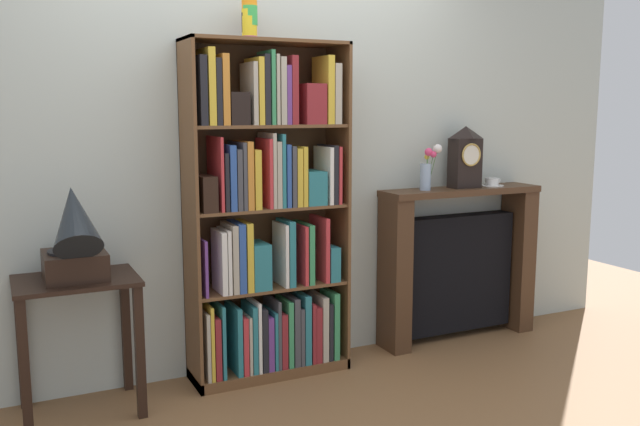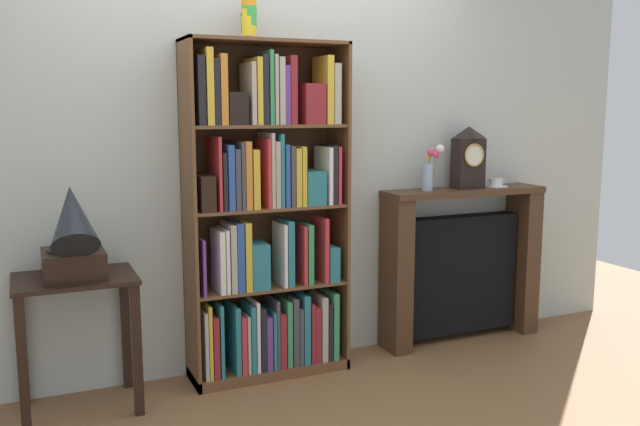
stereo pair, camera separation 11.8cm
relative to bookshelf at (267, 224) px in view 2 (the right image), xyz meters
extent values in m
cube|color=brown|center=(0.01, -0.09, -0.88)|extent=(8.01, 6.40, 0.02)
cube|color=beige|center=(0.16, 0.20, 0.47)|extent=(5.01, 0.08, 2.68)
cube|color=brown|center=(-0.43, 0.01, 0.07)|extent=(0.02, 0.31, 1.88)
cube|color=brown|center=(0.45, 0.01, 0.07)|extent=(0.02, 0.31, 1.88)
cube|color=#4C311C|center=(0.01, 0.16, 0.07)|extent=(0.90, 0.01, 1.88)
cube|color=brown|center=(0.01, 0.01, 0.99)|extent=(0.90, 0.31, 0.02)
cube|color=brown|center=(0.01, 0.01, -0.84)|extent=(0.90, 0.31, 0.06)
cube|color=#B2A893|center=(-0.39, -0.01, -0.63)|extent=(0.02, 0.24, 0.38)
cube|color=gold|center=(-0.37, -0.02, -0.61)|extent=(0.02, 0.23, 0.41)
cube|color=maroon|center=(-0.34, -0.01, -0.64)|extent=(0.03, 0.25, 0.34)
cube|color=teal|center=(-0.30, -0.02, -0.61)|extent=(0.02, 0.23, 0.41)
cube|color=teal|center=(-0.21, -0.01, -0.62)|extent=(0.03, 0.24, 0.38)
cube|color=#C63338|center=(-0.18, 0.00, -0.65)|extent=(0.03, 0.26, 0.33)
cube|color=#B2A893|center=(-0.15, 0.00, -0.65)|extent=(0.02, 0.26, 0.33)
cube|color=teal|center=(-0.13, -0.03, -0.62)|extent=(0.03, 0.21, 0.38)
cube|color=white|center=(-0.10, -0.03, -0.61)|extent=(0.02, 0.20, 0.40)
cube|color=black|center=(-0.07, -0.02, -0.63)|extent=(0.03, 0.22, 0.36)
cube|color=#663884|center=(-0.03, -0.03, -0.66)|extent=(0.03, 0.21, 0.31)
cube|color=teal|center=(0.00, -0.03, -0.65)|extent=(0.02, 0.21, 0.33)
cube|color=#424247|center=(0.02, -0.01, -0.62)|extent=(0.02, 0.24, 0.39)
cube|color=maroon|center=(0.05, 0.00, -0.65)|extent=(0.03, 0.26, 0.32)
cube|color=#388E56|center=(0.09, -0.03, -0.62)|extent=(0.03, 0.21, 0.38)
cube|color=#424247|center=(0.12, -0.02, -0.62)|extent=(0.03, 0.23, 0.39)
cube|color=#424247|center=(0.16, -0.02, -0.65)|extent=(0.02, 0.22, 0.33)
cube|color=teal|center=(0.19, -0.01, -0.61)|extent=(0.04, 0.25, 0.40)
cube|color=maroon|center=(0.23, -0.02, -0.64)|extent=(0.02, 0.23, 0.35)
cube|color=maroon|center=(0.26, 0.00, -0.65)|extent=(0.04, 0.26, 0.33)
cube|color=#B2A893|center=(0.30, -0.01, -0.62)|extent=(0.04, 0.25, 0.38)
cube|color=black|center=(0.34, 0.00, -0.64)|extent=(0.02, 0.26, 0.34)
cube|color=#388E56|center=(0.37, -0.03, -0.61)|extent=(0.03, 0.20, 0.40)
cube|color=brown|center=(0.01, 0.01, -0.35)|extent=(0.86, 0.29, 0.02)
cube|color=#663884|center=(-0.39, -0.02, -0.19)|extent=(0.02, 0.23, 0.30)
cube|color=white|center=(-0.29, -0.03, -0.18)|extent=(0.03, 0.20, 0.34)
cube|color=white|center=(-0.26, -0.03, -0.17)|extent=(0.02, 0.20, 0.35)
cube|color=#B2A893|center=(-0.23, -0.02, -0.16)|extent=(0.03, 0.23, 0.37)
cube|color=#2D519E|center=(-0.19, -0.02, -0.16)|extent=(0.04, 0.22, 0.38)
cube|color=gold|center=(-0.15, -0.03, -0.16)|extent=(0.03, 0.21, 0.38)
cube|color=teal|center=(-0.08, -0.03, -0.22)|extent=(0.10, 0.20, 0.25)
cube|color=white|center=(0.06, -0.03, -0.17)|extent=(0.02, 0.20, 0.35)
cube|color=teal|center=(0.10, -0.03, -0.16)|extent=(0.04, 0.21, 0.37)
cube|color=#C63338|center=(0.18, -0.01, -0.18)|extent=(0.02, 0.24, 0.34)
cube|color=#388E56|center=(0.22, -0.01, -0.17)|extent=(0.03, 0.25, 0.34)
cube|color=#C63338|center=(0.31, -0.02, -0.16)|extent=(0.02, 0.23, 0.37)
cube|color=teal|center=(0.36, -0.04, -0.24)|extent=(0.06, 0.19, 0.20)
cube|color=brown|center=(0.01, 0.01, 0.10)|extent=(0.86, 0.29, 0.02)
cube|color=black|center=(-0.36, -0.02, 0.20)|extent=(0.08, 0.23, 0.19)
cube|color=#C63338|center=(-0.29, 0.00, 0.30)|extent=(0.02, 0.26, 0.39)
cube|color=black|center=(-0.27, -0.02, 0.26)|extent=(0.02, 0.22, 0.31)
cube|color=#2D519E|center=(-0.23, -0.02, 0.28)|extent=(0.03, 0.23, 0.35)
cube|color=#424247|center=(-0.20, -0.03, 0.27)|extent=(0.03, 0.21, 0.32)
cube|color=#424247|center=(-0.17, 0.00, 0.28)|extent=(0.02, 0.26, 0.36)
cube|color=orange|center=(-0.14, -0.01, 0.29)|extent=(0.03, 0.25, 0.36)
cube|color=gold|center=(-0.10, 0.00, 0.26)|extent=(0.04, 0.26, 0.32)
cube|color=#C63338|center=(-0.02, -0.02, 0.29)|extent=(0.02, 0.22, 0.38)
cube|color=#B2A893|center=(0.00, -0.01, 0.31)|extent=(0.02, 0.24, 0.41)
cube|color=#B2A893|center=(0.02, -0.02, 0.28)|extent=(0.03, 0.22, 0.36)
cube|color=teal|center=(0.05, -0.02, 0.30)|extent=(0.02, 0.22, 0.40)
cube|color=#2D519E|center=(0.08, -0.01, 0.28)|extent=(0.02, 0.25, 0.34)
cube|color=#424247|center=(0.11, -0.01, 0.27)|extent=(0.03, 0.25, 0.33)
cube|color=gold|center=(0.14, -0.03, 0.26)|extent=(0.03, 0.21, 0.32)
cube|color=gold|center=(0.18, -0.02, 0.27)|extent=(0.03, 0.22, 0.33)
cube|color=teal|center=(0.25, -0.03, 0.20)|extent=(0.11, 0.21, 0.19)
cube|color=white|center=(0.34, -0.02, 0.27)|extent=(0.02, 0.22, 0.32)
cube|color=black|center=(0.36, -0.02, 0.27)|extent=(0.03, 0.23, 0.33)
cube|color=#C63338|center=(0.39, -0.03, 0.27)|extent=(0.02, 0.21, 0.32)
cube|color=brown|center=(0.01, 0.01, 0.54)|extent=(0.86, 0.29, 0.02)
cube|color=black|center=(-0.38, -0.02, 0.73)|extent=(0.04, 0.23, 0.35)
cube|color=gold|center=(-0.34, -0.02, 0.75)|extent=(0.04, 0.23, 0.39)
cube|color=black|center=(-0.30, -0.01, 0.72)|extent=(0.03, 0.25, 0.34)
cube|color=orange|center=(-0.26, -0.01, 0.74)|extent=(0.04, 0.24, 0.36)
cube|color=black|center=(-0.19, -0.03, 0.64)|extent=(0.10, 0.21, 0.17)
cube|color=#B2A893|center=(-0.11, -0.02, 0.72)|extent=(0.02, 0.22, 0.33)
cube|color=gold|center=(-0.07, -0.02, 0.73)|extent=(0.03, 0.24, 0.35)
cube|color=black|center=(-0.04, -0.01, 0.74)|extent=(0.03, 0.24, 0.37)
cube|color=#388E56|center=(-0.01, -0.02, 0.75)|extent=(0.02, 0.22, 0.39)
cube|color=#B2A893|center=(0.02, -0.03, 0.74)|extent=(0.02, 0.21, 0.37)
cube|color=#B2A893|center=(0.05, -0.02, 0.73)|extent=(0.03, 0.23, 0.36)
cube|color=#663884|center=(0.08, -0.03, 0.71)|extent=(0.03, 0.21, 0.31)
cube|color=maroon|center=(0.12, -0.01, 0.74)|extent=(0.04, 0.24, 0.37)
cube|color=maroon|center=(0.25, -0.02, 0.66)|extent=(0.12, 0.23, 0.22)
cube|color=gold|center=(0.33, -0.03, 0.74)|extent=(0.04, 0.22, 0.37)
cube|color=#B2A893|center=(0.38, -0.03, 0.72)|extent=(0.04, 0.22, 0.33)
cylinder|color=pink|center=(-0.08, 0.03, 1.05)|extent=(0.08, 0.08, 0.10)
cylinder|color=yellow|center=(-0.08, 0.03, 1.07)|extent=(0.08, 0.08, 0.10)
cylinder|color=black|center=(-0.08, 0.03, 1.09)|extent=(0.08, 0.08, 0.10)
cylinder|color=yellow|center=(-0.08, 0.03, 1.11)|extent=(0.08, 0.08, 0.10)
cylinder|color=green|center=(-0.08, 0.03, 1.13)|extent=(0.08, 0.08, 0.10)
cylinder|color=orange|center=(-0.08, 0.03, 1.15)|extent=(0.08, 0.08, 0.10)
cylinder|color=orange|center=(-0.08, 0.03, 1.16)|extent=(0.08, 0.08, 0.10)
cube|color=black|center=(-1.03, -0.06, -0.19)|extent=(0.58, 0.44, 0.02)
cube|color=black|center=(-1.29, -0.25, -0.54)|extent=(0.04, 0.04, 0.67)
cube|color=black|center=(-0.77, -0.25, -0.54)|extent=(0.04, 0.04, 0.67)
cube|color=black|center=(-1.29, 0.13, -0.54)|extent=(0.04, 0.04, 0.67)
cube|color=black|center=(-0.77, 0.13, -0.54)|extent=(0.04, 0.04, 0.67)
cube|color=black|center=(-1.03, -0.06, -0.12)|extent=(0.29, 0.31, 0.13)
cylinder|color=black|center=(-1.03, -0.06, -0.04)|extent=(0.25, 0.25, 0.01)
cylinder|color=#1E2328|center=(-1.03, -0.11, -0.02)|extent=(0.03, 0.03, 0.06)
cone|color=#1E2328|center=(-1.03, -0.17, 0.14)|extent=(0.22, 0.39, 0.40)
cube|color=#472D1C|center=(1.35, 0.03, 0.11)|extent=(1.11, 0.26, 0.04)
cube|color=#472D1C|center=(0.86, 0.03, -0.39)|extent=(0.12, 0.23, 0.97)
cube|color=#472D1C|center=(1.85, 0.03, -0.39)|extent=(0.12, 0.23, 0.97)
cube|color=black|center=(1.35, 0.07, -0.44)|extent=(0.83, 0.13, 0.77)
cube|color=black|center=(1.38, 0.03, 0.29)|extent=(0.19, 0.11, 0.32)
pyramid|color=black|center=(1.38, 0.03, 0.49)|extent=(0.19, 0.11, 0.08)
cylinder|color=silver|center=(1.38, -0.03, 0.35)|extent=(0.13, 0.01, 0.13)
torus|color=#B79347|center=(1.38, -0.03, 0.35)|extent=(0.15, 0.01, 0.15)
cylinder|color=#99B2D1|center=(1.07, 0.03, 0.22)|extent=(0.07, 0.07, 0.17)
cylinder|color=#4C753D|center=(1.09, 0.02, 0.25)|extent=(0.05, 0.02, 0.21)
sphere|color=#EA4275|center=(1.12, 0.01, 0.36)|extent=(0.04, 0.04, 0.04)
cylinder|color=#4C753D|center=(1.11, 0.01, 0.27)|extent=(0.06, 0.02, 0.25)
sphere|color=silver|center=(1.14, 0.00, 0.39)|extent=(0.05, 0.05, 0.05)
cylinder|color=#4C753D|center=(1.08, 0.03, 0.26)|extent=(0.04, 0.01, 0.22)
sphere|color=#EA4275|center=(1.09, 0.03, 0.37)|extent=(0.05, 0.05, 0.05)
cylinder|color=#4C753D|center=(1.10, 0.05, 0.24)|extent=(0.03, 0.05, 0.19)
sphere|color=yellow|center=(1.11, 0.07, 0.34)|extent=(0.03, 0.03, 0.03)
cylinder|color=white|center=(1.60, 0.03, 0.14)|extent=(0.16, 0.16, 0.01)
cylinder|color=white|center=(1.60, 0.03, 0.16)|extent=(0.09, 0.09, 0.05)
torus|color=white|center=(1.66, 0.03, 0.16)|extent=(0.04, 0.01, 0.04)
camera|label=1|loc=(-1.35, -3.49, 0.64)|focal=38.11mm
camera|label=2|loc=(-1.25, -3.54, 0.64)|focal=38.11mm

